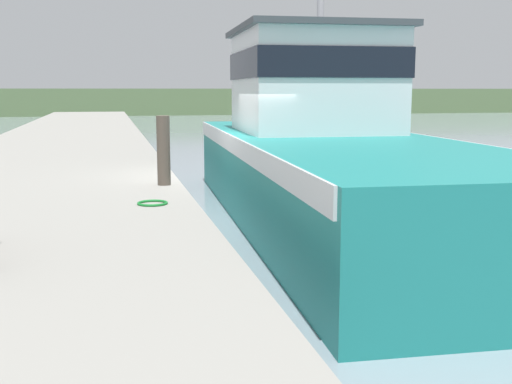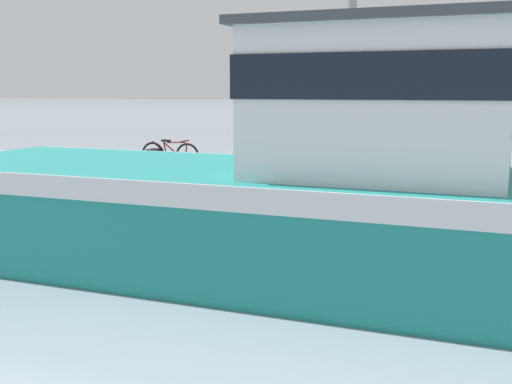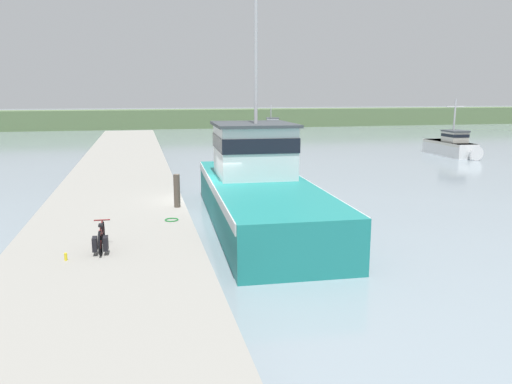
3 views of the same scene
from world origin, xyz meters
The scene contains 10 objects.
ground_plane centered at (0.00, 0.00, 0.00)m, with size 320.00×320.00×0.00m, color #84939E.
dock_pier centered at (-3.57, 0.00, 0.44)m, with size 5.37×80.00×0.87m, color gray.
far_shoreline centered at (30.00, 55.75, 1.36)m, with size 180.00×5.00×2.72m, color #567047.
fishing_boat_main centered at (2.08, -0.32, 1.39)m, with size 4.38×15.02×10.49m.
boat_green_anchored centered at (14.20, 43.95, 0.70)m, with size 7.18×3.15×3.61m.
boat_orange_near centered at (22.71, 16.81, 0.83)m, with size 2.02×6.67×4.64m.
bicycle_touring centered at (-3.64, -6.01, 1.21)m, with size 0.44×1.69×0.74m.
mooring_post centered at (-1.22, -1.09, 1.50)m, with size 0.24×0.24×1.25m, color #51473D.
hose_coil centered at (-1.56, -3.06, 0.89)m, with size 0.46×0.46×0.04m, color #197A2D.
water_bottle_by_bike centered at (-4.49, -6.61, 0.97)m, with size 0.08×0.08×0.20m, color yellow.
Camera 3 is at (-2.51, -19.64, 5.10)m, focal length 35.00 mm.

